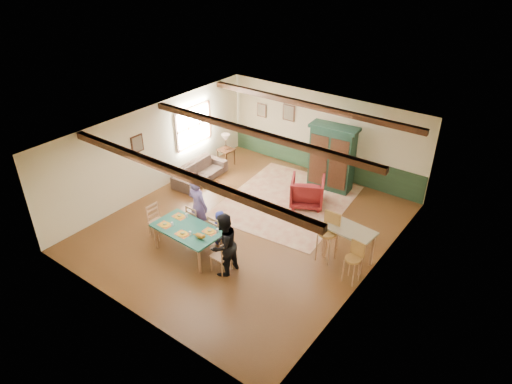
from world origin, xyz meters
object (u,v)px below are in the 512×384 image
Objects in this scene: bar_stool_left at (327,238)px; dining_chair_end_right at (221,255)px; sofa at (200,172)px; end_table at (226,157)px; person_man at (198,206)px; armchair at (307,191)px; dining_chair_far_right at (219,230)px; bar_stool_right at (352,263)px; armoire at (332,158)px; counter_table at (349,246)px; cat at (200,235)px; person_woman at (224,245)px; dining_chair_end_left at (158,222)px; table_lamp at (226,142)px; dining_chair_far_left at (197,220)px; dining_table at (188,240)px; person_child at (221,228)px.

dining_chair_end_right is at bearing -133.35° from bar_stool_left.
end_table is (-0.00, 1.32, 0.00)m from sofa.
armchair is (1.55, 2.95, -0.39)m from person_man.
dining_chair_far_right is 0.89× the size of bar_stool_right.
armoire reaches higher than counter_table.
dining_chair_end_right is 0.68m from cat.
person_woman is at bearing 8.13° from cat.
bar_stool_right is at bearing -25.33° from end_table.
dining_chair_end_left is 0.81× the size of counter_table.
person_man is 3.09× the size of table_lamp.
counter_table reaches higher than dining_chair_far_left.
person_woman reaches higher than dining_chair_end_right.
bar_stool_left is at bearing -159.37° from dining_chair_far_left.
dining_chair_end_right is at bearing -137.24° from counter_table.
bar_stool_left is at bearing 31.84° from dining_table.
cat is at bearing -147.90° from bar_stool_right.
sofa is 5.41m from bar_stool_left.
end_table is at bearing -58.20° from person_man.
armchair is 3.61m from end_table.
person_man reaches higher than sofa.
person_child is at bearing -52.03° from end_table.
dining_chair_end_right is 5.60m from table_lamp.
bar_stool_right is (3.75, 1.43, 0.15)m from dining_table.
end_table is 1.09× the size of table_lamp.
dining_chair_end_left is 1.68m from person_child.
person_man is 4.11m from end_table.
dining_chair_end_right is 0.89× the size of bar_stool_right.
bar_stool_left reaches higher than person_child.
bar_stool_left is at bearing -25.73° from table_lamp.
end_table is at bearing 125.27° from cat.
table_lamp reaches higher than sofa.
cat is (0.88, -0.90, -0.02)m from person_man.
dining_chair_end_left is at bearing -90.00° from dining_chair_end_right.
bar_stool_left reaches higher than sofa.
armchair is at bearing 131.88° from bar_stool_left.
dining_chair_far_left and dining_chair_end_right have the same top height.
cat is at bearing 53.84° from armchair.
counter_table is at bearing -21.75° from table_lamp.
dining_table is 5.00× the size of cat.
person_child is 4.54m from table_lamp.
table_lamp is 0.52× the size of bar_stool_right.
bar_stool_right is at bearing 122.31° from person_woman.
dining_chair_far_left reaches higher than cat.
armoire reaches higher than bar_stool_left.
dining_chair_end_left reaches higher than cat.
dining_chair_end_right is 5.11m from armoire.
person_woman is (0.79, -0.73, 0.34)m from dining_chair_far_right.
end_table is at bearing -173.73° from armoire.
armoire reaches higher than dining_chair_far_left.
cat is (0.53, -0.12, 0.45)m from dining_table.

